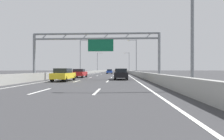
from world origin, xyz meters
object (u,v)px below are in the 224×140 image
object	(u,v)px
streetlamp_right_mid	(135,55)
yellow_car	(64,75)
streetlamp_right_far	(129,61)
streetlamp_left_mid	(81,55)
streetlamp_left_far	(98,61)
red_car	(79,73)
blue_car	(110,71)
orange_car	(116,70)
streetlamp_right_near	(189,5)
sign_gantry	(96,43)
black_car	(121,74)
white_car	(120,70)

from	to	relation	value
streetlamp_right_mid	yellow_car	bearing A→B (deg)	-112.23
streetlamp_right_far	streetlamp_left_mid	bearing A→B (deg)	-112.73
streetlamp_left_mid	yellow_car	size ratio (longest dim) A/B	2.11
streetlamp_left_far	streetlamp_right_far	xyz separation A→B (m)	(14.93, 0.00, 0.00)
red_car	blue_car	distance (m)	25.88
yellow_car	red_car	bearing A→B (deg)	91.51
orange_car	yellow_car	bearing A→B (deg)	-91.67
streetlamp_left_far	orange_car	distance (m)	56.09
streetlamp_left_far	yellow_car	world-z (taller)	streetlamp_left_far
streetlamp_left_mid	streetlamp_right_near	bearing A→B (deg)	-67.27
red_car	blue_car	world-z (taller)	red_car
streetlamp_right_mid	red_car	size ratio (longest dim) A/B	2.23
streetlamp_right_near	streetlamp_right_mid	size ratio (longest dim) A/B	1.00
sign_gantry	orange_car	distance (m)	114.92
blue_car	streetlamp_left_far	bearing A→B (deg)	104.86
red_car	orange_car	world-z (taller)	orange_car
streetlamp_left_far	black_car	bearing A→B (deg)	-79.52
sign_gantry	streetlamp_right_near	world-z (taller)	streetlamp_right_near
streetlamp_left_mid	blue_car	world-z (taller)	streetlamp_left_mid
black_car	blue_car	size ratio (longest dim) A/B	1.03
streetlamp_left_mid	red_car	distance (m)	18.88
streetlamp_right_near	black_car	bearing A→B (deg)	107.88
red_car	yellow_car	xyz separation A→B (m)	(0.23, -8.71, 0.02)
streetlamp_left_far	white_car	world-z (taller)	streetlamp_left_far
streetlamp_right_mid	white_car	bearing A→B (deg)	93.66
black_car	white_car	bearing A→B (deg)	90.02
red_car	blue_car	bearing A→B (deg)	82.06
streetlamp_right_near	white_car	distance (m)	100.11
streetlamp_left_mid	streetlamp_right_far	size ratio (longest dim) A/B	1.00
streetlamp_right_near	yellow_car	xyz separation A→B (m)	(-10.87, 9.03, -4.63)
streetlamp_right_near	white_car	bearing A→B (deg)	92.36
streetlamp_right_near	white_car	xyz separation A→B (m)	(-4.11, 99.92, -4.62)
blue_car	white_car	xyz separation A→B (m)	(3.41, 56.55, 0.04)
white_car	red_car	bearing A→B (deg)	-94.86
orange_car	blue_car	size ratio (longest dim) A/B	0.98
black_car	orange_car	size ratio (longest dim) A/B	1.05
black_car	streetlamp_left_mid	bearing A→B (deg)	115.27
streetlamp_left_mid	streetlamp_left_far	xyz separation A→B (m)	(0.00, 35.64, 0.00)
black_car	yellow_car	size ratio (longest dim) A/B	1.03
streetlamp_right_far	blue_car	distance (m)	29.27
sign_gantry	streetlamp_right_far	bearing A→B (deg)	82.92
streetlamp_right_mid	black_car	distance (m)	23.79
sign_gantry	streetlamp_right_near	distance (m)	13.94
streetlamp_left_far	white_car	xyz separation A→B (m)	(10.82, 28.65, -4.62)
streetlamp_left_far	black_car	size ratio (longest dim) A/B	2.05
yellow_car	black_car	bearing A→B (deg)	28.17
streetlamp_left_far	white_car	bearing A→B (deg)	69.31
streetlamp_right_mid	streetlamp_right_far	bearing A→B (deg)	90.00
streetlamp_right_far	white_car	xyz separation A→B (m)	(-4.11, 28.65, -4.62)
white_car	streetlamp_left_mid	bearing A→B (deg)	-99.55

